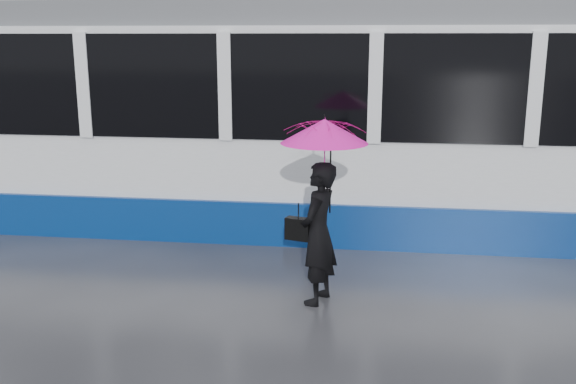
# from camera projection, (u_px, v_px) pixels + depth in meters

# --- Properties ---
(ground) EXTENTS (90.00, 90.00, 0.00)m
(ground) POSITION_uv_depth(u_px,v_px,m) (216.00, 276.00, 7.86)
(ground) COLOR #2A2A2F
(ground) RESTS_ON ground
(rails) EXTENTS (34.00, 1.51, 0.02)m
(rails) POSITION_uv_depth(u_px,v_px,m) (254.00, 220.00, 10.27)
(rails) COLOR #3F3D38
(rails) RESTS_ON ground
(tram) EXTENTS (26.00, 2.56, 3.35)m
(tram) POSITION_uv_depth(u_px,v_px,m) (408.00, 121.00, 9.58)
(tram) COLOR white
(tram) RESTS_ON ground
(woman) EXTENTS (0.52, 0.65, 1.57)m
(woman) POSITION_uv_depth(u_px,v_px,m) (318.00, 233.00, 6.92)
(woman) COLOR black
(woman) RESTS_ON ground
(umbrella) EXTENTS (1.14, 1.14, 1.06)m
(umbrella) POSITION_uv_depth(u_px,v_px,m) (324.00, 148.00, 6.69)
(umbrella) COLOR #DF1247
(umbrella) RESTS_ON ground
(handbag) EXTENTS (0.30, 0.19, 0.42)m
(handbag) POSITION_uv_depth(u_px,v_px,m) (298.00, 229.00, 6.96)
(handbag) COLOR black
(handbag) RESTS_ON ground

